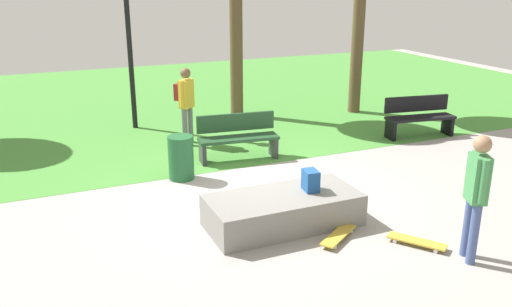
{
  "coord_description": "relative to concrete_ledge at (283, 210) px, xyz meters",
  "views": [
    {
      "loc": [
        -3.46,
        -7.86,
        3.58
      ],
      "look_at": [
        -0.16,
        -0.28,
        0.82
      ],
      "focal_mm": 37.92,
      "sensor_mm": 36.0,
      "label": 1
    }
  ],
  "objects": [
    {
      "name": "trash_bin",
      "position": [
        -0.85,
        2.47,
        0.16
      ],
      "size": [
        0.46,
        0.46,
        0.81
      ],
      "primitive_type": "cylinder",
      "color": "#1E592D",
      "rests_on": "ground_plane"
    },
    {
      "name": "lamp_post",
      "position": [
        -0.92,
        6.26,
        2.28
      ],
      "size": [
        0.28,
        0.28,
        4.14
      ],
      "color": "black",
      "rests_on": "ground_plane"
    },
    {
      "name": "skater_performing_trick",
      "position": [
        1.77,
        -1.89,
        0.75
      ],
      "size": [
        0.31,
        0.4,
        1.7
      ],
      "color": "#3F5184",
      "rests_on": "ground_plane"
    },
    {
      "name": "grass_lawn",
      "position": [
        0.16,
        8.92,
        -0.24
      ],
      "size": [
        26.6,
        12.74,
        0.01
      ],
      "primitive_type": "cube",
      "color": "#478C38",
      "rests_on": "ground_plane"
    },
    {
      "name": "park_bench_by_oak",
      "position": [
        0.51,
        3.09,
        0.24
      ],
      "size": [
        1.64,
        0.65,
        0.91
      ],
      "color": "#1E4223",
      "rests_on": "ground_plane"
    },
    {
      "name": "ground_plane",
      "position": [
        0.16,
        1.29,
        -0.24
      ],
      "size": [
        28.0,
        28.0,
        0.0
      ],
      "primitive_type": "plane",
      "color": "#9E9993"
    },
    {
      "name": "pedestrian_with_backpack",
      "position": [
        -0.13,
        4.51,
        0.76
      ],
      "size": [
        0.44,
        0.45,
        1.67
      ],
      "color": "slate",
      "rests_on": "ground_plane"
    },
    {
      "name": "park_bench_far_right",
      "position": [
        4.91,
        2.94,
        0.24
      ],
      "size": [
        1.65,
        0.7,
        0.91
      ],
      "color": "black",
      "rests_on": "ground_plane"
    },
    {
      "name": "backpack_on_ledge",
      "position": [
        0.45,
        0.01,
        0.4
      ],
      "size": [
        0.23,
        0.3,
        0.32
      ],
      "primitive_type": "cube",
      "rotation": [
        0.0,
        0.0,
        4.59
      ],
      "color": "#1E4C8C",
      "rests_on": "concrete_ledge"
    },
    {
      "name": "skateboard_by_ledge",
      "position": [
        1.41,
        -1.32,
        -0.18
      ],
      "size": [
        0.63,
        0.77,
        0.08
      ],
      "color": "gold",
      "rests_on": "ground_plane"
    },
    {
      "name": "concrete_ledge",
      "position": [
        0.0,
        0.0,
        0.0
      ],
      "size": [
        2.26,
        1.04,
        0.48
      ],
      "primitive_type": "cube",
      "color": "gray",
      "rests_on": "ground_plane"
    },
    {
      "name": "skateboard_spare",
      "position": [
        0.51,
        -0.73,
        -0.18
      ],
      "size": [
        0.78,
        0.61,
        0.08
      ],
      "color": "gold",
      "rests_on": "ground_plane"
    }
  ]
}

